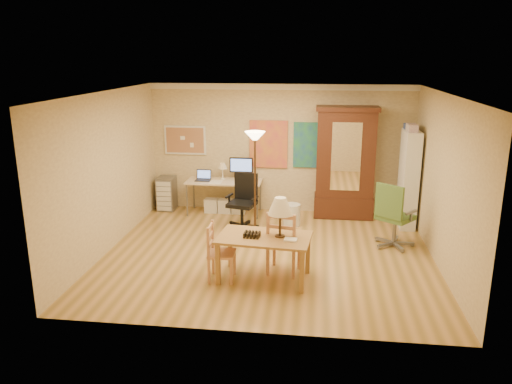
# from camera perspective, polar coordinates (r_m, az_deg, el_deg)

# --- Properties ---
(floor) EXTENTS (5.50, 5.50, 0.00)m
(floor) POSITION_cam_1_polar(r_m,az_deg,el_deg) (8.57, 1.39, -7.06)
(floor) COLOR olive
(floor) RESTS_ON ground
(crown_molding) EXTENTS (5.50, 0.08, 0.12)m
(crown_molding) POSITION_cam_1_polar(r_m,az_deg,el_deg) (10.38, 2.88, 11.92)
(crown_molding) COLOR white
(crown_molding) RESTS_ON floor
(corkboard) EXTENTS (0.90, 0.04, 0.62)m
(corkboard) POSITION_cam_1_polar(r_m,az_deg,el_deg) (10.87, -8.10, 5.89)
(corkboard) COLOR tan
(corkboard) RESTS_ON floor
(art_panel_left) EXTENTS (0.80, 0.04, 1.00)m
(art_panel_left) POSITION_cam_1_polar(r_m,az_deg,el_deg) (10.55, 1.44, 5.48)
(art_panel_left) COLOR gold
(art_panel_left) RESTS_ON floor
(art_panel_right) EXTENTS (0.75, 0.04, 0.95)m
(art_panel_right) POSITION_cam_1_polar(r_m,az_deg,el_deg) (10.51, 6.35, 5.34)
(art_panel_right) COLOR #255F94
(art_panel_right) RESTS_ON floor
(dining_table) EXTENTS (1.44, 0.95, 1.28)m
(dining_table) POSITION_cam_1_polar(r_m,az_deg,el_deg) (7.36, 1.61, -4.16)
(dining_table) COLOR brown
(dining_table) RESTS_ON floor
(ladder_chair_back) EXTENTS (0.54, 0.52, 1.01)m
(ladder_chair_back) POSITION_cam_1_polar(r_m,az_deg,el_deg) (7.70, 3.14, -5.96)
(ladder_chair_back) COLOR tan
(ladder_chair_back) RESTS_ON floor
(ladder_chair_left) EXTENTS (0.40, 0.41, 0.88)m
(ladder_chair_left) POSITION_cam_1_polar(r_m,az_deg,el_deg) (7.52, -4.16, -7.04)
(ladder_chair_left) COLOR tan
(ladder_chair_left) RESTS_ON floor
(torchiere_lamp) EXTENTS (0.36, 0.36, 1.98)m
(torchiere_lamp) POSITION_cam_1_polar(r_m,az_deg,el_deg) (8.80, -0.12, 4.39)
(torchiere_lamp) COLOR #432C1A
(torchiere_lamp) RESTS_ON floor
(computer_desk) EXTENTS (1.57, 0.69, 1.19)m
(computer_desk) POSITION_cam_1_polar(r_m,az_deg,el_deg) (10.60, -3.45, -0.13)
(computer_desk) COLOR beige
(computer_desk) RESTS_ON floor
(office_chair_black) EXTENTS (0.66, 0.66, 1.07)m
(office_chair_black) POSITION_cam_1_polar(r_m,az_deg,el_deg) (9.71, -1.53, -2.51)
(office_chair_black) COLOR black
(office_chair_black) RESTS_ON floor
(office_chair_green) EXTENTS (0.74, 0.74, 1.16)m
(office_chair_green) POSITION_cam_1_polar(r_m,az_deg,el_deg) (9.09, 15.41, -4.20)
(office_chair_green) COLOR slate
(office_chair_green) RESTS_ON floor
(drawer_cart) EXTENTS (0.36, 0.43, 0.72)m
(drawer_cart) POSITION_cam_1_polar(r_m,az_deg,el_deg) (11.00, -10.18, -0.16)
(drawer_cart) COLOR slate
(drawer_cart) RESTS_ON floor
(armoire) EXTENTS (1.24, 0.59, 2.29)m
(armoire) POSITION_cam_1_polar(r_m,az_deg,el_deg) (10.38, 10.10, 2.51)
(armoire) COLOR #371B0F
(armoire) RESTS_ON floor
(bookshelf) EXTENTS (0.28, 0.76, 1.89)m
(bookshelf) POSITION_cam_1_polar(r_m,az_deg,el_deg) (10.11, 17.01, 1.40)
(bookshelf) COLOR white
(bookshelf) RESTS_ON floor
(wastebin) EXTENTS (0.35, 0.35, 0.43)m
(wastebin) POSITION_cam_1_polar(r_m,az_deg,el_deg) (9.89, 4.08, -2.61)
(wastebin) COLOR silver
(wastebin) RESTS_ON floor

